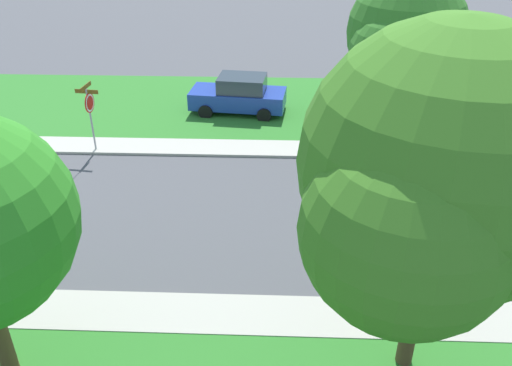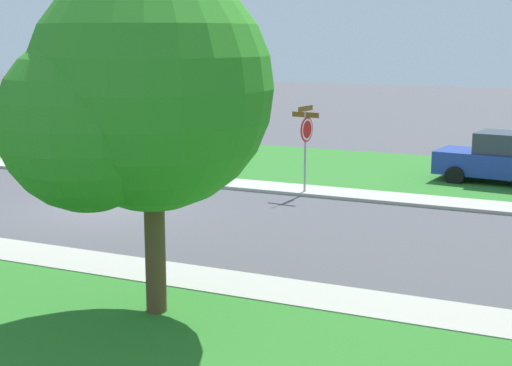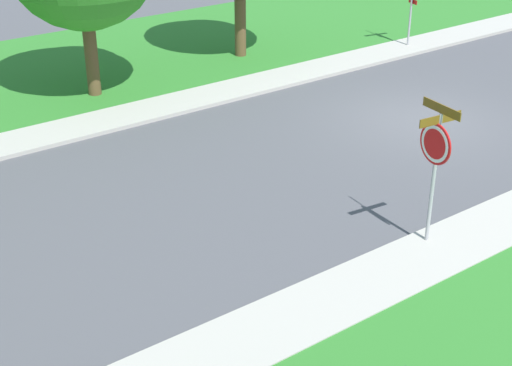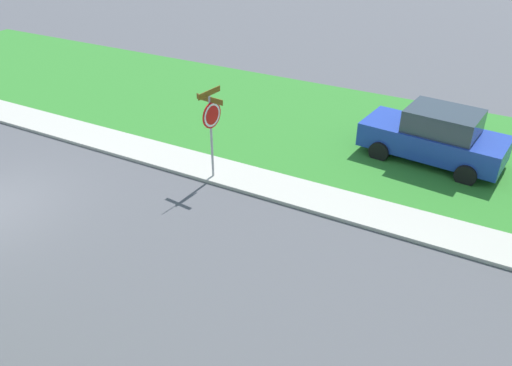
# 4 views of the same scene
# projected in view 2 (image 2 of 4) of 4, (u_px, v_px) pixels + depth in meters

# --- Properties ---
(ground_plane) EXTENTS (120.00, 120.00, 0.00)m
(ground_plane) POSITION_uv_depth(u_px,v_px,m) (103.00, 209.00, 21.95)
(ground_plane) COLOR #4C4C51
(stop_sign_far_corner) EXTENTS (0.92, 0.92, 2.77)m
(stop_sign_far_corner) POSITION_uv_depth(u_px,v_px,m) (306.00, 135.00, 23.56)
(stop_sign_far_corner) COLOR #9E9EA3
(stop_sign_far_corner) RESTS_ON ground
(car_blue_near_corner) EXTENTS (2.38, 4.47, 1.76)m
(car_blue_near_corner) POSITION_uv_depth(u_px,v_px,m) (505.00, 159.00, 25.29)
(car_blue_near_corner) COLOR #1E389E
(car_blue_near_corner) RESTS_ON ground
(tree_across_left) EXTENTS (4.48, 4.16, 6.09)m
(tree_across_left) POSITION_uv_depth(u_px,v_px,m) (135.00, 97.00, 12.69)
(tree_across_left) COLOR brown
(tree_across_left) RESTS_ON ground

